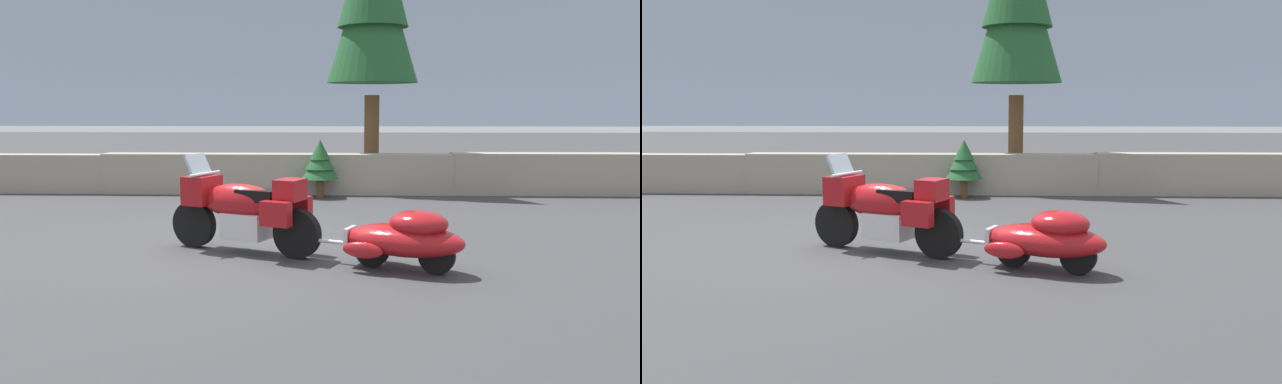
% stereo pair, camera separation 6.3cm
% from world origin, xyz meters
% --- Properties ---
extents(ground_plane, '(80.00, 80.00, 0.00)m').
position_xyz_m(ground_plane, '(0.00, 0.00, 0.00)').
color(ground_plane, '#38383A').
extents(stone_guard_wall, '(24.00, 0.60, 0.95)m').
position_xyz_m(stone_guard_wall, '(0.57, 5.42, 0.46)').
color(stone_guard_wall, gray).
rests_on(stone_guard_wall, ground).
extents(distant_ridgeline, '(240.00, 80.00, 16.00)m').
position_xyz_m(distant_ridgeline, '(0.00, 95.39, 8.00)').
color(distant_ridgeline, '#99A8BF').
rests_on(distant_ridgeline, ground).
extents(touring_motorcycle, '(2.18, 1.27, 1.33)m').
position_xyz_m(touring_motorcycle, '(0.14, -0.49, 0.62)').
color(touring_motorcycle, black).
rests_on(touring_motorcycle, ground).
extents(car_shaped_trailer, '(2.17, 1.23, 0.76)m').
position_xyz_m(car_shaped_trailer, '(2.26, -1.40, 0.41)').
color(car_shaped_trailer, black).
rests_on(car_shaped_trailer, ground).
extents(pine_sapling_near, '(0.82, 0.82, 1.28)m').
position_xyz_m(pine_sapling_near, '(1.02, 4.82, 0.80)').
color(pine_sapling_near, brown).
rests_on(pine_sapling_near, ground).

